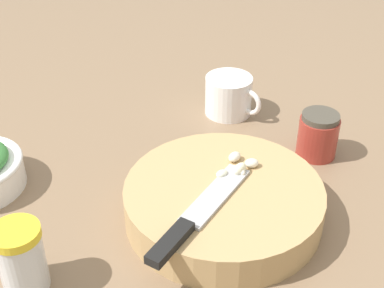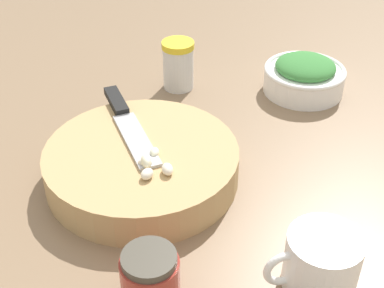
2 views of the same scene
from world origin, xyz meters
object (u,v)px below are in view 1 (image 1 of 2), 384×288
cutting_board (223,202)px  coffee_mug (229,96)px  honey_jar (318,135)px  chef_knife (195,217)px  spice_jar (21,258)px  garlic_cloves (239,166)px

cutting_board → coffee_mug: coffee_mug is taller
honey_jar → cutting_board: bearing=-174.8°
chef_knife → spice_jar: bearing=-131.8°
cutting_board → coffee_mug: bearing=46.6°
chef_knife → coffee_mug: 0.38m
coffee_mug → chef_knife: bearing=-138.9°
cutting_board → chef_knife: (-0.08, -0.03, 0.03)m
coffee_mug → honey_jar: 0.20m
spice_jar → coffee_mug: 0.52m
garlic_cloves → spice_jar: 0.33m
chef_knife → spice_jar: (-0.21, 0.08, -0.01)m
coffee_mug → garlic_cloves: bearing=-128.9°
cutting_board → coffee_mug: size_ratio=2.46×
cutting_board → chef_knife: 0.09m
garlic_cloves → spice_jar: size_ratio=0.78×
garlic_cloves → coffee_mug: (0.16, 0.20, -0.02)m
spice_jar → coffee_mug: (0.49, 0.16, -0.01)m
spice_jar → chef_knife: bearing=-21.9°
spice_jar → honey_jar: spice_jar is taller
spice_jar → honey_jar: size_ratio=1.19×
cutting_board → chef_knife: bearing=-160.4°
chef_knife → honey_jar: bearing=79.0°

